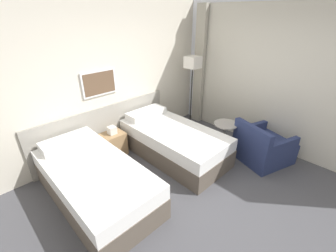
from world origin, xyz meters
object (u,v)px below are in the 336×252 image
at_px(floor_lamp, 193,67).
at_px(armchair, 262,148).
at_px(nightstand, 114,143).
at_px(bed_near_window, 173,141).
at_px(bed_near_door, 95,181).
at_px(side_table, 225,132).

bearing_deg(floor_lamp, armchair, -91.82).
distance_m(floor_lamp, armchair, 2.14).
distance_m(nightstand, armchair, 2.77).
distance_m(bed_near_window, nightstand, 1.13).
height_order(bed_near_door, side_table, bed_near_door).
bearing_deg(bed_near_window, bed_near_door, 180.00).
distance_m(bed_near_window, armchair, 1.65).
height_order(bed_near_door, bed_near_window, same).
bearing_deg(floor_lamp, bed_near_window, -154.56).
bearing_deg(bed_near_door, side_table, -14.54).
xyz_separation_m(bed_near_door, bed_near_window, (1.60, 0.00, 0.00)).
xyz_separation_m(bed_near_window, floor_lamp, (1.12, 0.53, 1.13)).
xyz_separation_m(nightstand, floor_lamp, (1.92, -0.26, 1.19)).
bearing_deg(nightstand, side_table, -41.73).
relative_size(nightstand, side_table, 0.96).
bearing_deg(side_table, armchair, -66.35).
relative_size(bed_near_window, nightstand, 3.44).
xyz_separation_m(floor_lamp, armchair, (-0.06, -1.79, -1.17)).
relative_size(bed_near_window, armchair, 1.96).
xyz_separation_m(bed_near_window, armchair, (1.06, -1.26, -0.04)).
bearing_deg(bed_near_door, bed_near_window, 0.00).
xyz_separation_m(bed_near_window, side_table, (0.78, -0.62, 0.14)).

